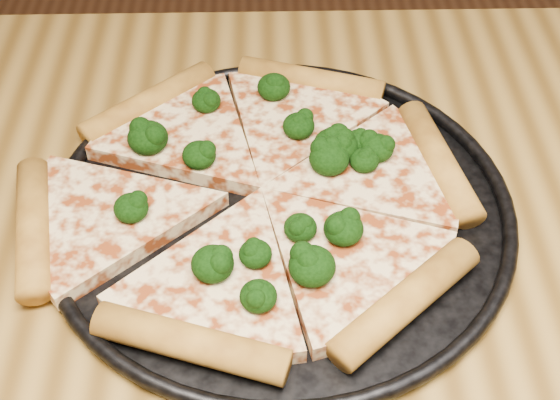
{
  "coord_description": "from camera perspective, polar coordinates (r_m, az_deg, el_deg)",
  "views": [
    {
      "loc": [
        -0.11,
        -0.31,
        1.22
      ],
      "look_at": [
        -0.1,
        0.14,
        0.77
      ],
      "focal_mm": 48.98,
      "sensor_mm": 36.0,
      "label": 1
    }
  ],
  "objects": [
    {
      "name": "broccoli_florets",
      "position": [
        0.63,
        -0.02,
        1.92
      ],
      "size": [
        0.23,
        0.27,
        0.03
      ],
      "color": "black",
      "rests_on": "pizza"
    },
    {
      "name": "pizza_pan",
      "position": [
        0.64,
        0.0,
        -0.51
      ],
      "size": [
        0.39,
        0.39,
        0.02
      ],
      "color": "black",
      "rests_on": "dining_table"
    },
    {
      "name": "pizza",
      "position": [
        0.64,
        -1.84,
        0.69
      ],
      "size": [
        0.39,
        0.37,
        0.03
      ],
      "rotation": [
        0.0,
        0.0,
        -0.32
      ],
      "color": "beige",
      "rests_on": "pizza_pan"
    }
  ]
}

